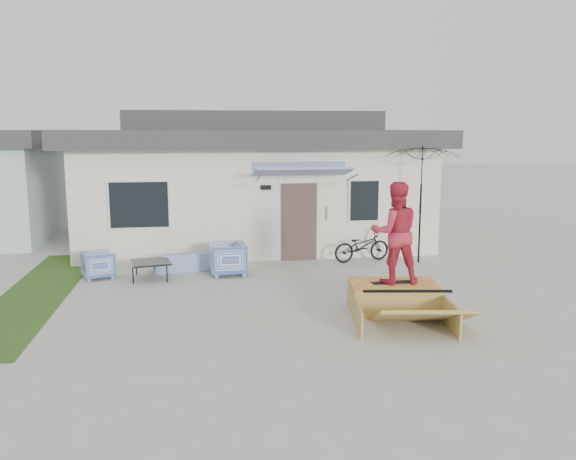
{
  "coord_description": "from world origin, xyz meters",
  "views": [
    {
      "loc": [
        -1.59,
        -11.02,
        3.53
      ],
      "look_at": [
        0.3,
        1.8,
        1.3
      ],
      "focal_mm": 36.68,
      "sensor_mm": 36.0,
      "label": 1
    }
  ],
  "objects": [
    {
      "name": "armchair_left",
      "position": [
        -4.08,
        3.21,
        0.36
      ],
      "size": [
        0.85,
        0.88,
        0.72
      ],
      "primitive_type": "imported",
      "rotation": [
        0.0,
        0.0,
        1.92
      ],
      "color": "#2D4F9E",
      "rests_on": "ground"
    },
    {
      "name": "bicycle",
      "position": [
        2.64,
        4.05,
        0.51
      ],
      "size": [
        1.69,
        0.88,
        1.03
      ],
      "primitive_type": "imported",
      "rotation": [
        0.0,
        0.0,
        1.78
      ],
      "color": "black",
      "rests_on": "ground"
    },
    {
      "name": "house",
      "position": [
        0.0,
        7.99,
        1.94
      ],
      "size": [
        10.8,
        8.49,
        4.1
      ],
      "color": "#ECE1C6",
      "rests_on": "ground"
    },
    {
      "name": "skateboard",
      "position": [
        2.08,
        -0.29,
        0.58
      ],
      "size": [
        0.88,
        0.25,
        0.05
      ],
      "primitive_type": "cube",
      "rotation": [
        0.0,
        0.0,
        0.04
      ],
      "color": "black",
      "rests_on": "skate_ramp"
    },
    {
      "name": "patio_umbrella",
      "position": [
        4.11,
        3.68,
        1.75
      ],
      "size": [
        2.59,
        2.51,
        2.2
      ],
      "color": "black",
      "rests_on": "ground"
    },
    {
      "name": "grass_strip",
      "position": [
        -5.2,
        2.0,
        0.0
      ],
      "size": [
        1.4,
        8.0,
        0.01
      ],
      "primitive_type": "cube",
      "color": "#284817",
      "rests_on": "ground"
    },
    {
      "name": "skate_ramp",
      "position": [
        2.07,
        -0.35,
        0.28
      ],
      "size": [
        1.96,
        2.43,
        0.55
      ],
      "primitive_type": null,
      "rotation": [
        0.0,
        0.0,
        -0.14
      ],
      "color": "#A3813F",
      "rests_on": "ground"
    },
    {
      "name": "armchair_right",
      "position": [
        -1.01,
        3.09,
        0.44
      ],
      "size": [
        0.87,
        0.92,
        0.88
      ],
      "primitive_type": "imported",
      "rotation": [
        0.0,
        0.0,
        -1.49
      ],
      "color": "#2D4F9E",
      "rests_on": "ground"
    },
    {
      "name": "coffee_table",
      "position": [
        -2.83,
        2.94,
        0.21
      ],
      "size": [
        1.01,
        1.01,
        0.43
      ],
      "primitive_type": "cube",
      "rotation": [
        0.0,
        0.0,
        0.19
      ],
      "color": "black",
      "rests_on": "ground"
    },
    {
      "name": "skater",
      "position": [
        2.08,
        -0.29,
        1.59
      ],
      "size": [
        1.01,
        0.81,
        1.97
      ],
      "primitive_type": "imported",
      "rotation": [
        0.0,
        0.0,
        3.07
      ],
      "color": "#BD273C",
      "rests_on": "skateboard"
    },
    {
      "name": "loveseat",
      "position": [
        -2.0,
        3.7,
        0.32
      ],
      "size": [
        1.7,
        0.71,
        0.64
      ],
      "primitive_type": "imported",
      "rotation": [
        0.0,
        0.0,
        3.28
      ],
      "color": "#2D4F9E",
      "rests_on": "ground"
    },
    {
      "name": "ground",
      "position": [
        0.0,
        0.0,
        0.0
      ],
      "size": [
        90.0,
        90.0,
        0.0
      ],
      "primitive_type": "plane",
      "color": "#A9AB9F",
      "rests_on": "ground"
    }
  ]
}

